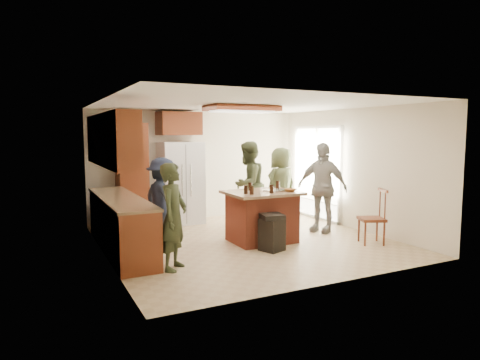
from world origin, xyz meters
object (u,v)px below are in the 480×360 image
person_side_right (322,187)px  refrigerator (181,183)px  person_front_left (173,217)px  trash_bin (272,232)px  person_counter (163,200)px  spindle_chair (373,219)px  kitchen_island (262,216)px  person_behind_left (248,184)px  person_behind_right (281,185)px

person_side_right → refrigerator: person_side_right is taller
person_side_right → refrigerator: size_ratio=1.00×
person_front_left → person_side_right: 3.59m
trash_bin → person_front_left: bearing=-172.7°
person_counter → refrigerator: refrigerator is taller
person_counter → person_side_right: bearing=-116.8°
person_counter → spindle_chair: bearing=-134.2°
refrigerator → kitchen_island: size_ratio=1.41×
person_behind_left → person_side_right: size_ratio=1.01×
spindle_chair → person_behind_left: bearing=120.9°
person_behind_left → kitchen_island: 1.36m
person_counter → trash_bin: (1.48, -1.43, -0.46)m
kitchen_island → trash_bin: bearing=-103.8°
kitchen_island → trash_bin: size_ratio=2.03×
person_behind_left → kitchen_island: person_behind_left is taller
person_behind_left → person_side_right: 1.54m
person_behind_right → kitchen_island: 1.77m
person_behind_left → person_counter: size_ratio=1.18×
person_front_left → person_behind_left: (2.30, 2.09, 0.13)m
refrigerator → kitchen_island: refrigerator is taller
kitchen_island → spindle_chair: spindle_chair is taller
person_behind_left → spindle_chair: 2.68m
refrigerator → person_counter: bearing=-120.1°
person_behind_left → trash_bin: bearing=41.0°
kitchen_island → trash_bin: kitchen_island is taller
person_counter → person_behind_right: bearing=-96.4°
person_behind_left → trash_bin: person_behind_left is taller
person_side_right → trash_bin: person_side_right is taller
person_behind_left → person_behind_right: size_ratio=1.08×
person_side_right → person_counter: person_side_right is taller
person_front_left → person_behind_right: 3.79m
person_behind_left → kitchen_island: (-0.36, -1.24, -0.44)m
person_behind_left → spindle_chair: (1.35, -2.26, -0.46)m
refrigerator → spindle_chair: (2.51, -3.27, -0.45)m
person_front_left → trash_bin: 1.87m
spindle_chair → person_side_right: bearing=100.5°
kitchen_island → spindle_chair: bearing=-31.0°
trash_bin → kitchen_island: bearing=76.2°
person_front_left → kitchen_island: person_front_left is taller
person_front_left → refrigerator: size_ratio=0.87×
person_behind_left → refrigerator: (-1.15, 1.01, -0.01)m
person_side_right → refrigerator: 3.08m
person_behind_right → refrigerator: size_ratio=0.93×
person_behind_left → trash_bin: 2.02m
person_behind_right → trash_bin: (-1.35, -1.88, -0.52)m
person_behind_right → person_side_right: 1.12m
spindle_chair → person_counter: bearing=151.3°
spindle_chair → refrigerator: bearing=127.5°
person_behind_right → kitchen_island: bearing=33.5°
person_behind_right → spindle_chair: (0.52, -2.29, -0.39)m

